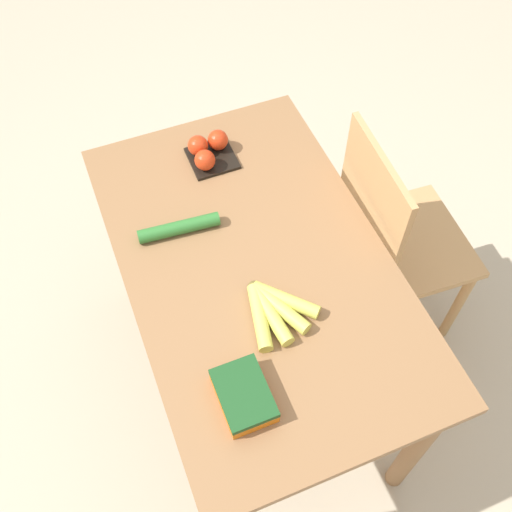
{
  "coord_description": "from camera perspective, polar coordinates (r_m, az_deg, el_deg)",
  "views": [
    {
      "loc": [
        0.86,
        -0.35,
        2.18
      ],
      "look_at": [
        0.0,
        0.0,
        0.81
      ],
      "focal_mm": 42.0,
      "sensor_mm": 36.0,
      "label": 1
    }
  ],
  "objects": [
    {
      "name": "carrot_bag",
      "position": [
        1.46,
        -1.18,
        -13.09
      ],
      "size": [
        0.17,
        0.12,
        0.05
      ],
      "color": "orange",
      "rests_on": "dining_table"
    },
    {
      "name": "banana_bunch",
      "position": [
        1.58,
        1.66,
        -5.06
      ],
      "size": [
        0.21,
        0.2,
        0.04
      ],
      "color": "brown",
      "rests_on": "dining_table"
    },
    {
      "name": "ground_plane",
      "position": [
        2.37,
        0.0,
        -11.11
      ],
      "size": [
        12.0,
        12.0,
        0.0
      ],
      "primitive_type": "plane",
      "color": "#B7A88E"
    },
    {
      "name": "tomato_pack",
      "position": [
        1.91,
        -4.59,
        9.99
      ],
      "size": [
        0.14,
        0.14,
        0.07
      ],
      "color": "black",
      "rests_on": "dining_table"
    },
    {
      "name": "dining_table",
      "position": [
        1.79,
        0.0,
        -2.87
      ],
      "size": [
        1.21,
        0.72,
        0.78
      ],
      "color": "olive",
      "rests_on": "ground_plane"
    },
    {
      "name": "chair",
      "position": [
        2.11,
        12.83,
        1.31
      ],
      "size": [
        0.44,
        0.42,
        0.96
      ],
      "rotation": [
        0.0,
        0.0,
        3.08
      ],
      "color": "tan",
      "rests_on": "ground_plane"
    },
    {
      "name": "cucumber_near",
      "position": [
        1.74,
        -7.35,
        2.68
      ],
      "size": [
        0.06,
        0.24,
        0.04
      ],
      "color": "#2D702D",
      "rests_on": "dining_table"
    }
  ]
}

